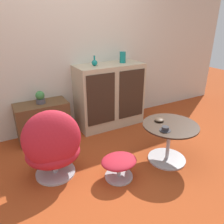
% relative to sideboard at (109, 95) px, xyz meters
% --- Properties ---
extents(ground_plane, '(12.00, 12.00, 0.00)m').
position_rel_sideboard_xyz_m(ground_plane, '(-0.53, -1.16, -0.51)').
color(ground_plane, '#9E3D19').
extents(wall_back, '(6.40, 0.06, 2.60)m').
position_rel_sideboard_xyz_m(wall_back, '(-0.53, 0.27, 0.79)').
color(wall_back, beige).
rests_on(wall_back, ground_plane).
extents(sideboard, '(1.07, 0.49, 1.01)m').
position_rel_sideboard_xyz_m(sideboard, '(0.00, 0.00, 0.00)').
color(sideboard, tan).
rests_on(sideboard, ground_plane).
extents(tv_console, '(0.73, 0.39, 0.56)m').
position_rel_sideboard_xyz_m(tv_console, '(-1.08, 0.05, -0.23)').
color(tv_console, brown).
rests_on(tv_console, ground_plane).
extents(egg_chair, '(0.69, 0.65, 0.84)m').
position_rel_sideboard_xyz_m(egg_chair, '(-1.18, -0.89, -0.11)').
color(egg_chair, '#B7B7BC').
rests_on(egg_chair, ground_plane).
extents(ottoman, '(0.41, 0.35, 0.26)m').
position_rel_sideboard_xyz_m(ottoman, '(-0.56, -1.25, -0.32)').
color(ottoman, '#B7B7BC').
rests_on(ottoman, ground_plane).
extents(coffee_table, '(0.66, 0.66, 0.50)m').
position_rel_sideboard_xyz_m(coffee_table, '(0.14, -1.26, -0.19)').
color(coffee_table, '#B7B7BC').
rests_on(coffee_table, ground_plane).
extents(vase_leftmost, '(0.09, 0.09, 0.15)m').
position_rel_sideboard_xyz_m(vase_leftmost, '(-0.25, 0.00, 0.55)').
color(vase_leftmost, '#147A75').
rests_on(vase_leftmost, sideboard).
extents(vase_inner_left, '(0.10, 0.10, 0.17)m').
position_rel_sideboard_xyz_m(vase_inner_left, '(0.24, 0.00, 0.59)').
color(vase_inner_left, '#147A75').
rests_on(vase_inner_left, sideboard).
extents(potted_plant, '(0.13, 0.13, 0.18)m').
position_rel_sideboard_xyz_m(potted_plant, '(-1.07, 0.05, 0.14)').
color(potted_plant, '#4C4C51').
rests_on(potted_plant, tv_console).
extents(teacup, '(0.13, 0.13, 0.05)m').
position_rel_sideboard_xyz_m(teacup, '(-0.02, -1.34, 0.01)').
color(teacup, '#2D2D33').
rests_on(teacup, coffee_table).
extents(bowl, '(0.11, 0.11, 0.04)m').
position_rel_sideboard_xyz_m(bowl, '(0.09, -1.12, 0.01)').
color(bowl, '#4C3828').
rests_on(bowl, coffee_table).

